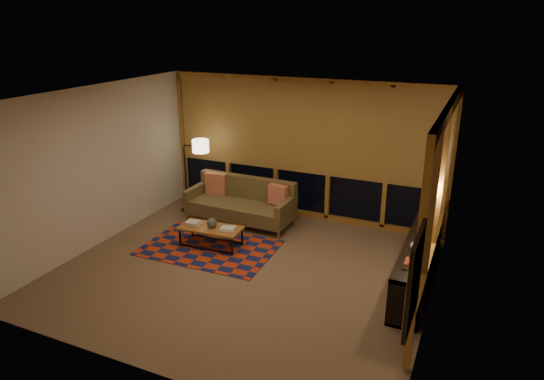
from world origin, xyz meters
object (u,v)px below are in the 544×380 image
at_px(coffee_table, 211,237).
at_px(floor_lamp, 185,175).
at_px(bookshelf, 418,261).
at_px(sofa, 240,202).

relative_size(coffee_table, floor_lamp, 0.72).
bearing_deg(floor_lamp, bookshelf, -27.88).
distance_m(coffee_table, bookshelf, 3.41).
xyz_separation_m(sofa, floor_lamp, (-1.30, 0.14, 0.33)).
height_order(coffee_table, floor_lamp, floor_lamp).
distance_m(sofa, coffee_table, 1.14).
bearing_deg(coffee_table, sofa, 87.49).
bearing_deg(sofa, bookshelf, -13.06).
distance_m(sofa, bookshelf, 3.53).
bearing_deg(bookshelf, sofa, 165.71).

